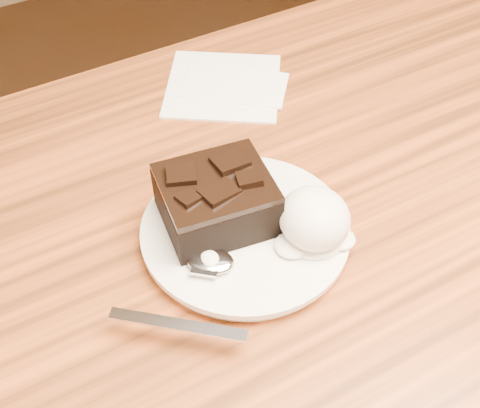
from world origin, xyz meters
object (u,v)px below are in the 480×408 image
ice_cream_scoop (314,218)px  napkin (223,85)px  plate (245,233)px  spoon (210,262)px  brownie (216,203)px

ice_cream_scoop → napkin: (0.05, 0.26, -0.04)m
plate → spoon: (-0.05, -0.02, 0.01)m
plate → brownie: size_ratio=2.01×
plate → ice_cream_scoop: bearing=-37.6°
plate → brownie: (-0.02, 0.02, 0.03)m
plate → napkin: plate is taller
brownie → spoon: bearing=-124.3°
brownie → napkin: 0.24m
plate → napkin: bearing=66.5°
ice_cream_scoop → spoon: size_ratio=0.40×
napkin → plate: bearing=-113.5°
ice_cream_scoop → spoon: 0.10m
spoon → napkin: spoon is taller
plate → spoon: bearing=-154.5°
brownie → ice_cream_scoop: 0.09m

